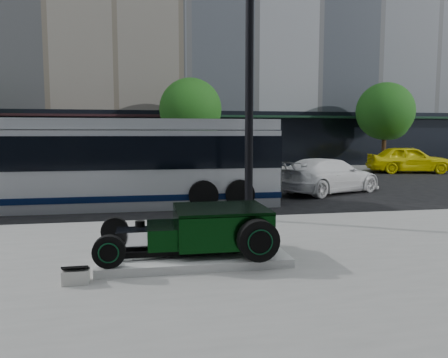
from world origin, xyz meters
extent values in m
plane|color=black|center=(0.00, 0.00, 0.00)|extent=(120.00, 120.00, 0.00)
cube|color=gray|center=(0.00, 14.00, 0.06)|extent=(70.00, 4.00, 0.12)
cube|color=black|center=(-10.00, 16.20, 2.00)|extent=(22.00, 0.50, 4.00)
cube|color=black|center=(13.00, 16.20, 2.00)|extent=(24.00, 0.50, 4.00)
cube|color=black|center=(-10.00, 15.60, 3.60)|extent=(22.00, 1.60, 0.15)
cube|color=black|center=(13.00, 15.60, 3.60)|extent=(24.00, 1.60, 0.15)
cylinder|color=black|center=(1.00, 13.00, 1.42)|extent=(0.28, 0.28, 2.60)
sphere|color=#11330E|center=(1.00, 13.00, 3.92)|extent=(3.80, 3.80, 3.80)
sphere|color=#11330E|center=(1.60, 13.30, 3.32)|extent=(2.60, 2.60, 2.60)
cylinder|color=black|center=(14.00, 13.00, 1.42)|extent=(0.28, 0.28, 2.60)
sphere|color=#11330E|center=(14.00, 13.00, 3.92)|extent=(3.80, 3.80, 3.80)
sphere|color=#11330E|center=(14.60, 13.30, 3.32)|extent=(2.60, 2.60, 2.60)
cube|color=silver|center=(-1.05, -5.89, 0.20)|extent=(3.40, 1.80, 0.15)
cube|color=black|center=(-1.05, -6.34, 0.37)|extent=(3.00, 0.08, 0.10)
cube|color=black|center=(-1.05, -5.44, 0.37)|extent=(3.00, 0.08, 0.10)
cube|color=black|center=(-0.50, -5.89, 0.72)|extent=(1.70, 1.45, 0.62)
cube|color=black|center=(-0.50, -5.89, 1.05)|extent=(1.70, 1.45, 0.06)
cube|color=black|center=(-1.60, -5.89, 0.60)|extent=(0.55, 1.05, 0.38)
cube|color=silver|center=(-2.15, -5.89, 0.55)|extent=(0.55, 0.55, 0.34)
cylinder|color=black|center=(-2.00, -5.89, 0.82)|extent=(0.18, 0.18, 0.10)
cylinder|color=black|center=(-2.50, -5.89, 0.43)|extent=(0.06, 1.55, 0.06)
cylinder|color=black|center=(0.00, -6.74, 0.63)|extent=(0.72, 0.24, 0.72)
cylinder|color=black|center=(0.00, -6.87, 0.63)|extent=(0.37, 0.02, 0.37)
torus|color=#0A371D|center=(0.00, -6.88, 0.63)|extent=(0.44, 0.02, 0.44)
cylinder|color=black|center=(0.00, -5.04, 0.63)|extent=(0.72, 0.24, 0.72)
cylinder|color=black|center=(0.00, -4.91, 0.63)|extent=(0.37, 0.02, 0.37)
torus|color=#0A371D|center=(0.00, -4.90, 0.63)|extent=(0.44, 0.02, 0.44)
cylinder|color=black|center=(-2.50, -6.67, 0.54)|extent=(0.54, 0.16, 0.54)
cylinder|color=black|center=(-2.50, -6.76, 0.54)|extent=(0.28, 0.02, 0.28)
torus|color=#0A371D|center=(-2.50, -6.77, 0.54)|extent=(0.34, 0.02, 0.34)
cylinder|color=black|center=(-2.50, -5.11, 0.54)|extent=(0.54, 0.16, 0.54)
cylinder|color=black|center=(-2.50, -5.02, 0.54)|extent=(0.28, 0.02, 0.28)
torus|color=#0A371D|center=(-2.50, -5.01, 0.54)|extent=(0.34, 0.02, 0.34)
cube|color=silver|center=(-3.00, -6.89, 0.23)|extent=(0.40, 0.30, 0.22)
cube|color=black|center=(-3.00, -6.89, 0.35)|extent=(0.40, 0.29, 0.15)
cylinder|color=black|center=(0.89, -2.42, 3.76)|extent=(0.22, 0.22, 7.29)
cylinder|color=black|center=(0.89, -2.42, 0.21)|extent=(0.40, 0.40, 0.18)
cube|color=#B8BCC2|center=(-3.43, 1.23, 1.27)|extent=(12.00, 2.55, 2.55)
cube|color=#07153B|center=(-3.43, 1.23, 0.42)|extent=(12.05, 2.60, 0.20)
cube|color=black|center=(-3.43, 1.23, 1.85)|extent=(12.05, 2.60, 1.05)
cube|color=#B8BCC2|center=(-3.43, 1.23, 2.75)|extent=(12.00, 2.40, 0.35)
cube|color=black|center=(2.60, 1.23, 1.55)|extent=(0.06, 2.30, 1.70)
cylinder|color=black|center=(-0.03, -0.07, 0.48)|extent=(0.96, 0.28, 0.96)
cylinder|color=black|center=(-0.03, 2.53, 0.48)|extent=(0.96, 0.28, 0.96)
cylinder|color=black|center=(1.17, -0.07, 0.48)|extent=(0.96, 0.28, 0.96)
cylinder|color=black|center=(1.17, 2.53, 0.48)|extent=(0.96, 0.28, 0.96)
imported|color=white|center=(5.60, 2.98, 0.72)|extent=(5.35, 3.92, 1.44)
imported|color=yellow|center=(14.38, 10.72, 0.84)|extent=(5.26, 3.05, 1.68)
camera|label=1|loc=(-1.93, -13.85, 2.46)|focal=35.00mm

